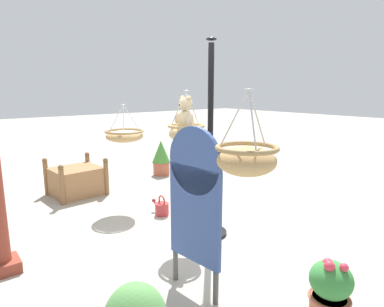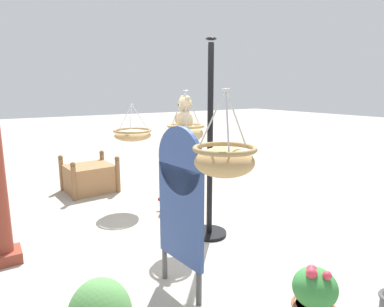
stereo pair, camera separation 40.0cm
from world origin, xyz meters
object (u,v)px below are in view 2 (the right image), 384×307
(potted_plant_small_succulent, at_px, (175,157))
(display_sign_board, at_px, (180,197))
(display_pole_central, at_px, (210,179))
(teddy_bear, at_px, (184,116))
(hanging_basket_left_high, at_px, (224,160))
(wooden_planter_box, at_px, (90,177))
(potted_plant_conical_shrub, at_px, (314,297))
(hanging_basket_right_low, at_px, (133,134))
(hanging_basket_with_teddy, at_px, (186,132))
(watering_can, at_px, (166,207))

(potted_plant_small_succulent, xyz_separation_m, display_sign_board, (-3.68, 2.04, 0.52))
(display_pole_central, distance_m, teddy_bear, 0.82)
(hanging_basket_left_high, relative_size, wooden_planter_box, 0.69)
(potted_plant_conical_shrub, bearing_deg, hanging_basket_left_high, 53.13)
(teddy_bear, relative_size, potted_plant_conical_shrub, 0.81)
(hanging_basket_right_low, bearing_deg, hanging_basket_with_teddy, -176.08)
(wooden_planter_box, distance_m, display_sign_board, 3.52)
(hanging_basket_right_low, distance_m, wooden_planter_box, 1.44)
(potted_plant_small_succulent, distance_m, potted_plant_conical_shrub, 4.84)
(hanging_basket_with_teddy, relative_size, display_sign_board, 0.40)
(hanging_basket_with_teddy, height_order, potted_plant_conical_shrub, hanging_basket_with_teddy)
(hanging_basket_with_teddy, distance_m, hanging_basket_right_low, 1.43)
(hanging_basket_left_high, distance_m, hanging_basket_right_low, 2.95)
(hanging_basket_right_low, bearing_deg, hanging_basket_left_high, 170.37)
(watering_can, bearing_deg, display_pole_central, -172.47)
(teddy_bear, bearing_deg, hanging_basket_with_teddy, -90.00)
(hanging_basket_with_teddy, bearing_deg, display_sign_board, 146.00)
(display_pole_central, height_order, display_sign_board, display_pole_central)
(hanging_basket_with_teddy, relative_size, potted_plant_conical_shrub, 1.17)
(teddy_bear, distance_m, hanging_basket_left_high, 1.61)
(hanging_basket_left_high, height_order, wooden_planter_box, hanging_basket_left_high)
(hanging_basket_right_low, relative_size, wooden_planter_box, 0.64)
(teddy_bear, relative_size, hanging_basket_right_low, 0.73)
(hanging_basket_with_teddy, height_order, display_sign_board, hanging_basket_with_teddy)
(display_pole_central, bearing_deg, display_sign_board, 132.15)
(hanging_basket_left_high, distance_m, wooden_planter_box, 4.12)
(hanging_basket_right_low, bearing_deg, potted_plant_small_succulent, -48.99)
(hanging_basket_with_teddy, height_order, wooden_planter_box, hanging_basket_with_teddy)
(teddy_bear, xyz_separation_m, hanging_basket_right_low, (1.41, 0.08, -0.37))
(display_pole_central, relative_size, teddy_bear, 5.61)
(wooden_planter_box, bearing_deg, watering_can, -159.59)
(potted_plant_small_succulent, height_order, potted_plant_conical_shrub, potted_plant_small_succulent)
(hanging_basket_right_low, xyz_separation_m, wooden_planter_box, (1.07, 0.41, -0.87))
(potted_plant_conical_shrub, bearing_deg, wooden_planter_box, 6.28)
(teddy_bear, distance_m, display_sign_board, 1.30)
(hanging_basket_left_high, height_order, hanging_basket_right_low, hanging_basket_left_high)
(hanging_basket_with_teddy, distance_m, potted_plant_conical_shrub, 2.19)
(hanging_basket_with_teddy, relative_size, watering_can, 1.75)
(potted_plant_conical_shrub, bearing_deg, teddy_bear, -0.12)
(hanging_basket_right_low, distance_m, watering_can, 1.23)
(wooden_planter_box, height_order, potted_plant_small_succulent, potted_plant_small_succulent)
(hanging_basket_with_teddy, distance_m, teddy_bear, 0.19)
(display_sign_board, bearing_deg, teddy_bear, -33.11)
(display_pole_central, distance_m, display_sign_board, 1.23)
(potted_plant_small_succulent, relative_size, watering_can, 2.14)
(teddy_bear, bearing_deg, hanging_basket_left_high, 159.16)
(hanging_basket_with_teddy, xyz_separation_m, watering_can, (0.77, -0.13, -1.21))
(wooden_planter_box, relative_size, potted_plant_conical_shrub, 1.74)
(hanging_basket_right_low, height_order, display_sign_board, hanging_basket_right_low)
(teddy_bear, bearing_deg, hanging_basket_right_low, 3.05)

